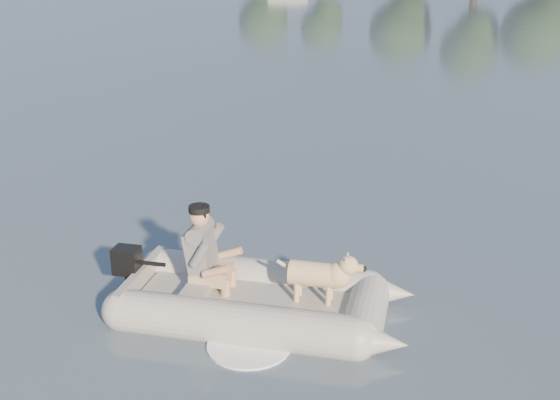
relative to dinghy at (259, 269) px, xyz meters
The scene contains 5 objects.
water 0.83m from the dinghy, 140.11° to the right, with size 160.00×160.00×0.00m, color slate.
dinghy is the anchor object (origin of this frame).
man 0.68m from the dinghy, 165.72° to the right, with size 0.68×0.58×1.00m, color slate, non-canonical shape.
dog 0.61m from the dinghy, 23.09° to the left, with size 0.87×0.31×0.58m, color #CEB777, non-canonical shape.
outboard_motor 1.57m from the dinghy, 161.48° to the right, with size 0.39×0.27×0.73m, color black, non-canonical shape.
Camera 1 is at (4.27, -5.30, 3.97)m, focal length 45.00 mm.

